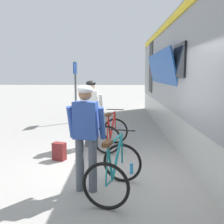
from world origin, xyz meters
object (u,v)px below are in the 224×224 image
object	(u,v)px
platform_sign_post	(75,82)
water_bottle_by_the_backpack	(55,155)
cyclist_near_in_blue	(86,129)
bicycle_far_red	(111,133)
backpack_on_platform	(59,151)
bicycle_near_teal	(115,170)
cyclist_far_in_white	(91,108)
water_bottle_near_the_bikes	(132,168)

from	to	relation	value
platform_sign_post	water_bottle_by_the_backpack	bearing A→B (deg)	-87.02
water_bottle_by_the_backpack	cyclist_near_in_blue	bearing A→B (deg)	-59.66
bicycle_far_red	backpack_on_platform	xyz separation A→B (m)	(-1.16, -0.95, -0.20)
water_bottle_by_the_backpack	bicycle_near_teal	bearing A→B (deg)	-50.53
cyclist_far_in_white	bicycle_near_teal	distance (m)	2.92
backpack_on_platform	platform_sign_post	distance (m)	4.86
backpack_on_platform	water_bottle_near_the_bikes	world-z (taller)	backpack_on_platform
bicycle_far_red	water_bottle_near_the_bikes	world-z (taller)	bicycle_far_red
platform_sign_post	bicycle_near_teal	bearing A→B (deg)	-75.54
cyclist_far_in_white	backpack_on_platform	distance (m)	1.52
bicycle_near_teal	water_bottle_by_the_backpack	size ratio (longest dim) A/B	5.10
bicycle_near_teal	bicycle_far_red	distance (m)	2.63
bicycle_far_red	cyclist_far_in_white	bearing A→B (deg)	165.04
cyclist_near_in_blue	bicycle_near_teal	xyz separation A→B (m)	(0.47, -0.12, -0.65)
cyclist_near_in_blue	water_bottle_by_the_backpack	world-z (taller)	cyclist_near_in_blue
backpack_on_platform	bicycle_far_red	bearing A→B (deg)	59.84
cyclist_far_in_white	water_bottle_by_the_backpack	world-z (taller)	cyclist_far_in_white
backpack_on_platform	cyclist_near_in_blue	bearing A→B (deg)	-42.18
cyclist_far_in_white	bicycle_far_red	xyz separation A→B (m)	(0.54, -0.14, -0.65)
cyclist_near_in_blue	cyclist_far_in_white	world-z (taller)	same
platform_sign_post	bicycle_far_red	bearing A→B (deg)	-67.72
water_bottle_by_the_backpack	platform_sign_post	distance (m)	4.87
water_bottle_near_the_bikes	platform_sign_post	distance (m)	5.95
water_bottle_near_the_bikes	water_bottle_by_the_backpack	size ratio (longest dim) A/B	0.89
bicycle_near_teal	water_bottle_by_the_backpack	bearing A→B (deg)	129.47
bicycle_far_red	water_bottle_by_the_backpack	xyz separation A→B (m)	(-1.27, -0.94, -0.28)
cyclist_far_in_white	water_bottle_by_the_backpack	distance (m)	1.61
bicycle_far_red	platform_sign_post	distance (m)	4.16
cyclist_near_in_blue	backpack_on_platform	xyz separation A→B (m)	(-0.80, 1.55, -0.85)
backpack_on_platform	platform_sign_post	size ratio (longest dim) A/B	0.17
backpack_on_platform	water_bottle_by_the_backpack	xyz separation A→B (m)	(-0.11, 0.01, -0.08)
water_bottle_near_the_bikes	backpack_on_platform	bearing A→B (deg)	153.78
water_bottle_near_the_bikes	water_bottle_by_the_backpack	xyz separation A→B (m)	(-1.70, 0.79, 0.01)
cyclist_near_in_blue	backpack_on_platform	world-z (taller)	cyclist_near_in_blue
platform_sign_post	cyclist_far_in_white	bearing A→B (deg)	-74.64
cyclist_far_in_white	backpack_on_platform	xyz separation A→B (m)	(-0.62, -1.09, -0.85)
cyclist_near_in_blue	bicycle_near_teal	distance (m)	0.81
cyclist_far_in_white	platform_sign_post	distance (m)	3.72
bicycle_far_red	water_bottle_near_the_bikes	xyz separation A→B (m)	(0.44, -1.73, -0.30)
cyclist_near_in_blue	backpack_on_platform	distance (m)	1.95
cyclist_far_in_white	platform_sign_post	world-z (taller)	platform_sign_post
water_bottle_near_the_bikes	bicycle_far_red	bearing A→B (deg)	104.09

